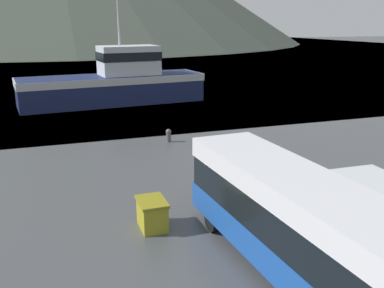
% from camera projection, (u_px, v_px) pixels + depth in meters
% --- Properties ---
extents(water_surface, '(240.00, 240.00, 0.00)m').
position_uv_depth(water_surface, '(65.00, 47.00, 139.77)').
color(water_surface, '#3D5160').
rests_on(water_surface, ground).
extents(tour_bus, '(3.16, 11.54, 3.39)m').
position_uv_depth(tour_bus, '(300.00, 224.00, 13.21)').
color(tour_bus, '#194799').
rests_on(tour_bus, ground).
extents(delivery_van, '(2.23, 6.11, 2.26)m').
position_uv_depth(delivery_van, '(374.00, 205.00, 16.25)').
color(delivery_van, silver).
rests_on(delivery_van, ground).
extents(fishing_boat, '(18.55, 6.69, 11.51)m').
position_uv_depth(fishing_boat, '(116.00, 82.00, 42.75)').
color(fishing_boat, '#19234C').
rests_on(fishing_boat, water_surface).
extents(storage_bin, '(1.07, 1.52, 1.18)m').
position_uv_depth(storage_bin, '(152.00, 214.00, 16.94)').
color(storage_bin, olive).
rests_on(storage_bin, ground).
extents(mooring_bollard, '(0.38, 0.38, 0.90)m').
position_uv_depth(mooring_bollard, '(169.00, 135.00, 29.22)').
color(mooring_bollard, '#4C4C51').
rests_on(mooring_bollard, ground).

